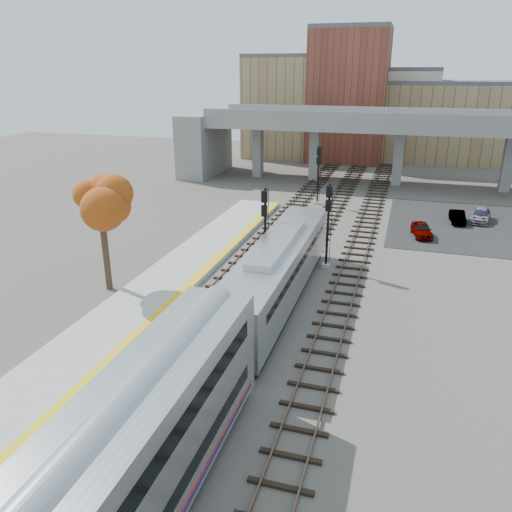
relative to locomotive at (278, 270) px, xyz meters
The scene contains 15 objects.
ground 6.60m from the locomotive, 99.29° to the right, with size 160.00×160.00×0.00m, color #47423D.
platform 10.48m from the locomotive, 143.47° to the right, with size 4.50×60.00×0.35m, color #9E9E99.
yellow_strip 9.02m from the locomotive, 136.10° to the right, with size 0.70×60.00×0.01m, color yellow.
tracks 6.76m from the locomotive, 90.60° to the left, with size 10.70×95.00×0.25m.
overpass 39.25m from the locomotive, 84.24° to the left, with size 54.00×12.00×9.50m.
buildings_far 60.72m from the locomotive, 89.75° to the left, with size 43.00×21.00×20.60m.
parking_lot 25.56m from the locomotive, 59.29° to the left, with size 14.00×18.00×0.04m, color black.
locomotive is the anchor object (origin of this frame).
signal_mast_near 4.79m from the locomotive, 116.44° to the left, with size 0.60×0.64×6.50m.
signal_mast_mid 7.30m from the locomotive, 73.99° to the left, with size 0.60×0.64×6.52m.
signal_mast_far 25.76m from the locomotive, 94.68° to the left, with size 0.60×0.64×6.51m.
tree 12.34m from the locomotive, behind, with size 3.60×3.60×8.11m.
car_a 19.32m from the locomotive, 61.88° to the left, with size 1.50×3.73×1.27m, color #99999E.
car_b 25.76m from the locomotive, 60.92° to the left, with size 1.24×3.56×1.17m, color #99999E.
car_c 27.92m from the locomotive, 58.13° to the left, with size 1.73×4.26×1.24m, color #99999E.
Camera 1 is at (8.22, -22.54, 14.28)m, focal length 35.00 mm.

